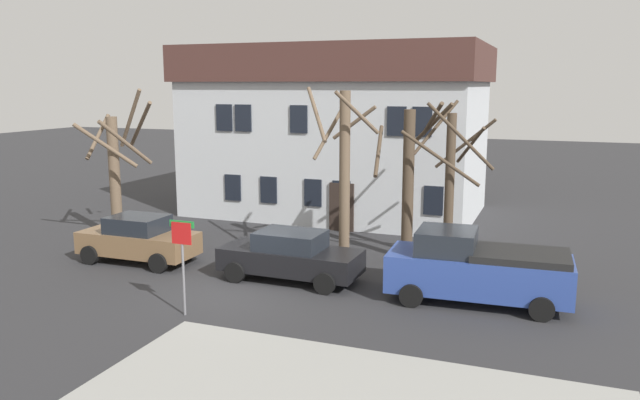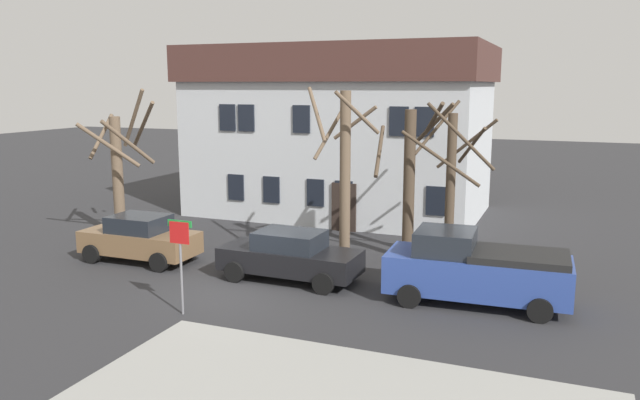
# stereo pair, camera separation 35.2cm
# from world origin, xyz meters

# --- Properties ---
(ground_plane) EXTENTS (120.00, 120.00, 0.00)m
(ground_plane) POSITION_xyz_m (0.00, 0.00, 0.00)
(ground_plane) COLOR #2D2D30
(building_main) EXTENTS (14.07, 8.46, 8.07)m
(building_main) POSITION_xyz_m (-1.38, 13.03, 4.10)
(building_main) COLOR silver
(building_main) RESTS_ON ground_plane
(tree_bare_near) EXTENTS (2.51, 3.35, 6.12)m
(tree_bare_near) POSITION_xyz_m (-7.86, 4.43, 2.97)
(tree_bare_near) COLOR brown
(tree_bare_near) RESTS_ON ground_plane
(tree_bare_mid) EXTENTS (2.74, 2.63, 6.20)m
(tree_bare_mid) POSITION_xyz_m (1.92, 4.34, 3.36)
(tree_bare_mid) COLOR brown
(tree_bare_mid) RESTS_ON ground_plane
(tree_bare_far) EXTENTS (2.82, 2.80, 5.71)m
(tree_bare_far) POSITION_xyz_m (3.91, 5.76, 2.97)
(tree_bare_far) COLOR #4C3D2D
(tree_bare_far) RESTS_ON ground_plane
(tree_bare_end) EXTENTS (3.08, 3.04, 5.73)m
(tree_bare_end) POSITION_xyz_m (5.40, 5.72, 3.05)
(tree_bare_end) COLOR #4C3D2D
(tree_bare_end) RESTS_ON ground_plane
(car_brown_sedan) EXTENTS (4.22, 2.00, 1.68)m
(car_brown_sedan) POSITION_xyz_m (-4.94, 1.79, 0.84)
(car_brown_sedan) COLOR brown
(car_brown_sedan) RESTS_ON ground_plane
(car_black_sedan) EXTENTS (4.60, 2.08, 1.63)m
(car_black_sedan) POSITION_xyz_m (1.00, 1.77, 0.82)
(car_black_sedan) COLOR black
(car_black_sedan) RESTS_ON ground_plane
(pickup_truck_blue) EXTENTS (5.27, 2.42, 2.12)m
(pickup_truck_blue) POSITION_xyz_m (6.89, 1.79, 1.02)
(pickup_truck_blue) COLOR #2D4799
(pickup_truck_blue) RESTS_ON ground_plane
(street_sign_pole) EXTENTS (0.76, 0.07, 2.66)m
(street_sign_pole) POSITION_xyz_m (-0.47, -2.16, 1.87)
(street_sign_pole) COLOR slate
(street_sign_pole) RESTS_ON ground_plane
(bicycle_leaning) EXTENTS (1.70, 0.53, 1.03)m
(bicycle_leaning) POSITION_xyz_m (-6.53, 5.32, 0.37)
(bicycle_leaning) COLOR black
(bicycle_leaning) RESTS_ON ground_plane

